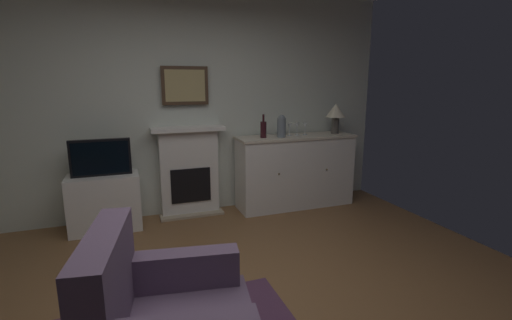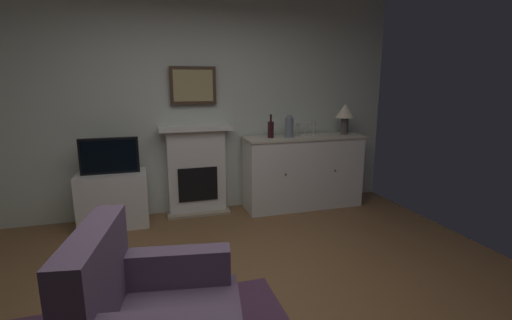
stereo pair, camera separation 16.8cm
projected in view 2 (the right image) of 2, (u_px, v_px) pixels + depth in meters
The scene contains 12 objects.
wall_rear at pixel (194, 104), 4.44m from camera, with size 5.26×0.06×2.71m, color silver.
fireplace_unit at pixel (197, 170), 4.48m from camera, with size 0.87×0.30×1.10m.
framed_picture at pixel (193, 86), 4.31m from camera, with size 0.55×0.04×0.45m.
sideboard_cabinet at pixel (303, 172), 4.72m from camera, with size 1.56×0.49×0.95m.
table_lamp at pixel (345, 113), 4.73m from camera, with size 0.26×0.26×0.40m.
wine_bottle at pixel (271, 129), 4.46m from camera, with size 0.08×0.08×0.29m.
wine_glass_left at pixel (298, 126), 4.60m from camera, with size 0.07×0.07×0.16m.
wine_glass_center at pixel (305, 126), 4.64m from camera, with size 0.07×0.07×0.16m.
wine_glass_right at pixel (314, 126), 4.66m from camera, with size 0.07×0.07×0.16m.
vase_decorative at pixel (289, 126), 4.48m from camera, with size 0.11×0.11×0.28m.
tv_cabinet at pixel (114, 200), 4.10m from camera, with size 0.75×0.42×0.63m.
tv_set at pixel (109, 156), 3.97m from camera, with size 0.62×0.07×0.40m.
Camera 2 is at (-0.57, -2.16, 1.63)m, focal length 25.30 mm.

